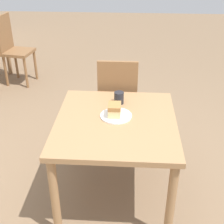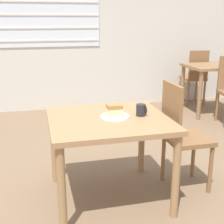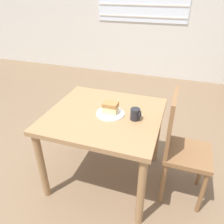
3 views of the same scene
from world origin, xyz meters
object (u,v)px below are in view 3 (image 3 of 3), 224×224
cake_slice (111,108)px  coffee_mug (136,114)px  plate (110,114)px  chair_near_window (181,146)px  dining_table_near (105,123)px

cake_slice → coffee_mug: size_ratio=1.24×
cake_slice → plate: bearing=-80.1°
plate → coffee_mug: bearing=-3.2°
chair_near_window → cake_slice: 0.65m
plate → chair_near_window: bearing=1.3°
plate → cake_slice: size_ratio=1.96×
plate → dining_table_near: bearing=-178.2°
chair_near_window → coffee_mug: chair_near_window is taller
chair_near_window → cake_slice: chair_near_window is taller
dining_table_near → chair_near_window: bearing=1.3°
plate → coffee_mug: size_ratio=2.44×
chair_near_window → plate: (-0.60, -0.01, 0.20)m
cake_slice → coffee_mug: bearing=-6.1°
dining_table_near → cake_slice: cake_slice is taller
cake_slice → dining_table_near: bearing=-165.8°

